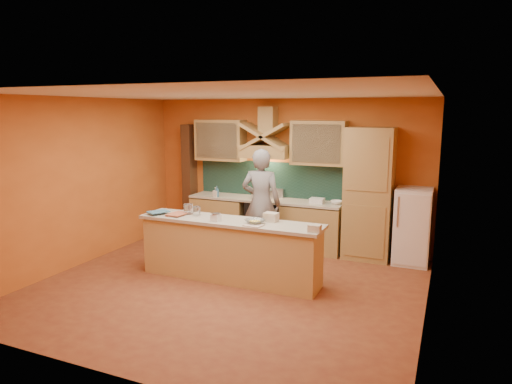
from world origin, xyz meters
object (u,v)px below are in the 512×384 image
at_px(fridge, 412,226).
at_px(mixing_bowl, 255,222).
at_px(person, 261,203).
at_px(kitchen_scale, 216,218).
at_px(stove, 265,222).

height_order(fridge, mixing_bowl, fridge).
relative_size(person, kitchen_scale, 15.44).
xyz_separation_m(stove, person, (0.19, -0.64, 0.51)).
height_order(fridge, kitchen_scale, fridge).
distance_m(fridge, person, 2.61).
relative_size(fridge, person, 0.67).
height_order(person, kitchen_scale, person).
xyz_separation_m(stove, kitchen_scale, (0.05, -2.06, 0.55)).
relative_size(stove, person, 0.47).
xyz_separation_m(stove, mixing_bowl, (0.65, -1.98, 0.53)).
bearing_deg(person, fridge, -174.33).
relative_size(kitchen_scale, mixing_bowl, 0.46).
distance_m(fridge, mixing_bowl, 2.87).
bearing_deg(stove, mixing_bowl, -71.85).
height_order(stove, fridge, fridge).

